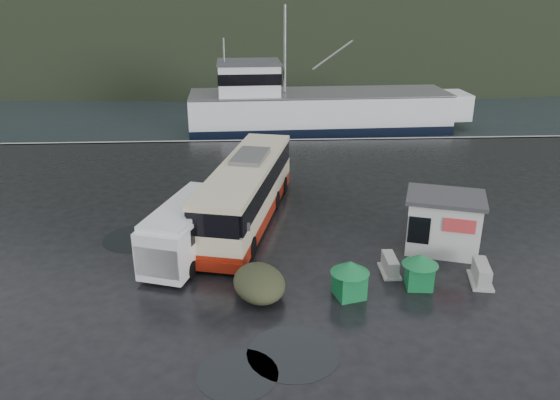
{
  "coord_description": "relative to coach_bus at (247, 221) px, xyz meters",
  "views": [
    {
      "loc": [
        0.25,
        -21.24,
        11.38
      ],
      "look_at": [
        1.5,
        3.08,
        1.7
      ],
      "focal_mm": 35.0,
      "sensor_mm": 36.0,
      "label": 1
    }
  ],
  "objects": [
    {
      "name": "puddles",
      "position": [
        1.92,
        -5.53,
        0.01
      ],
      "size": [
        18.55,
        14.35,
        0.01
      ],
      "color": "black",
      "rests_on": "ground"
    },
    {
      "name": "jersey_barrier_b",
      "position": [
        9.56,
        -6.73,
        0.0
      ],
      "size": [
        1.16,
        1.8,
        0.83
      ],
      "primitive_type": null,
      "rotation": [
        0.0,
        0.0,
        -0.21
      ],
      "color": "#999993",
      "rests_on": "ground"
    },
    {
      "name": "quay_edge",
      "position": [
        0.12,
        15.44,
        0.0
      ],
      "size": [
        160.0,
        0.6,
        1.5
      ],
      "primitive_type": "cube",
      "color": "#999993",
      "rests_on": "ground"
    },
    {
      "name": "waste_bin_right",
      "position": [
        6.92,
        -6.95,
        0.0
      ],
      "size": [
        1.14,
        1.14,
        1.45
      ],
      "primitive_type": null,
      "rotation": [
        0.0,
        0.0,
        -0.1
      ],
      "color": "#126934",
      "rests_on": "ground"
    },
    {
      "name": "waste_bin_left",
      "position": [
        4.0,
        -7.52,
        0.0
      ],
      "size": [
        1.34,
        1.34,
        1.52
      ],
      "primitive_type": null,
      "rotation": [
        0.0,
        0.0,
        0.27
      ],
      "color": "#126934",
      "rests_on": "ground"
    },
    {
      "name": "jersey_barrier_a",
      "position": [
        6.03,
        -5.74,
        0.0
      ],
      "size": [
        0.76,
        1.49,
        0.74
      ],
      "primitive_type": null,
      "rotation": [
        0.0,
        0.0,
        -0.01
      ],
      "color": "#999993",
      "rests_on": "ground"
    },
    {
      "name": "dome_tent",
      "position": [
        0.51,
        -7.27,
        0.0
      ],
      "size": [
        2.49,
        3.13,
        1.1
      ],
      "primitive_type": null,
      "rotation": [
        0.0,
        0.0,
        0.19
      ],
      "color": "#323620",
      "rests_on": "ground"
    },
    {
      "name": "white_van",
      "position": [
        -2.62,
        -3.76,
        0.0
      ],
      "size": [
        3.83,
        6.39,
        2.53
      ],
      "primitive_type": null,
      "rotation": [
        0.0,
        0.0,
        -0.31
      ],
      "color": "white",
      "rests_on": "ground"
    },
    {
      "name": "ground",
      "position": [
        0.12,
        -4.56,
        0.0
      ],
      "size": [
        160.0,
        160.0,
        0.0
      ],
      "primitive_type": "plane",
      "color": "black",
      "rests_on": "ground"
    },
    {
      "name": "headland",
      "position": [
        10.12,
        245.44,
        0.0
      ],
      "size": [
        780.0,
        540.0,
        570.0
      ],
      "primitive_type": "ellipsoid",
      "color": "black",
      "rests_on": "ground"
    },
    {
      "name": "coach_bus",
      "position": [
        0.0,
        0.0,
        0.0
      ],
      "size": [
        5.59,
        12.1,
        3.32
      ],
      "primitive_type": null,
      "rotation": [
        0.0,
        0.0,
        -0.23
      ],
      "color": "beige",
      "rests_on": "ground"
    },
    {
      "name": "fishing_trawler",
      "position": [
        6.6,
        24.23,
        0.0
      ],
      "size": [
        28.32,
        7.19,
        11.24
      ],
      "primitive_type": null,
      "rotation": [
        0.0,
        0.0,
        0.04
      ],
      "color": "white",
      "rests_on": "ground"
    },
    {
      "name": "ticket_kiosk",
      "position": [
        8.9,
        -3.71,
        0.0
      ],
      "size": [
        4.04,
        3.52,
        2.66
      ],
      "primitive_type": null,
      "rotation": [
        0.0,
        0.0,
        -0.32
      ],
      "color": "silver",
      "rests_on": "ground"
    },
    {
      "name": "harbor_water",
      "position": [
        0.12,
        105.44,
        0.0
      ],
      "size": [
        300.0,
        180.0,
        0.02
      ],
      "primitive_type": "cube",
      "color": "black",
      "rests_on": "ground"
    }
  ]
}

